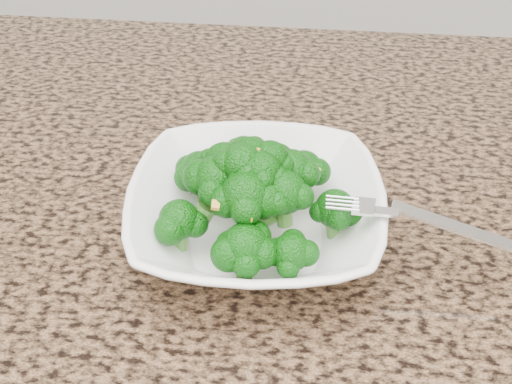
# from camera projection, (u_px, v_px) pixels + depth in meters

# --- Properties ---
(granite_counter) EXTENTS (1.64, 1.04, 0.03)m
(granite_counter) POSITION_uv_depth(u_px,v_px,m) (61.00, 309.00, 0.52)
(granite_counter) COLOR brown
(granite_counter) RESTS_ON cabinet
(bowl) EXTENTS (0.23, 0.23, 0.05)m
(bowl) POSITION_uv_depth(u_px,v_px,m) (256.00, 213.00, 0.55)
(bowl) COLOR white
(bowl) RESTS_ON granite_counter
(broccoli_pile) EXTENTS (0.19, 0.19, 0.07)m
(broccoli_pile) POSITION_uv_depth(u_px,v_px,m) (256.00, 156.00, 0.51)
(broccoli_pile) COLOR #0B5209
(broccoli_pile) RESTS_ON bowl
(garlic_topping) EXTENTS (0.11, 0.11, 0.01)m
(garlic_topping) POSITION_uv_depth(u_px,v_px,m) (256.00, 117.00, 0.49)
(garlic_topping) COLOR gold
(garlic_topping) RESTS_ON broccoli_pile
(fork) EXTENTS (0.17, 0.05, 0.01)m
(fork) POSITION_uv_depth(u_px,v_px,m) (390.00, 212.00, 0.50)
(fork) COLOR silver
(fork) RESTS_ON bowl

